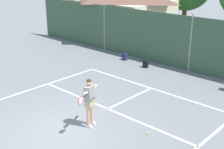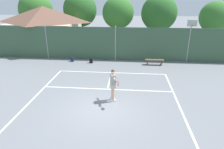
{
  "view_description": "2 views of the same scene",
  "coord_description": "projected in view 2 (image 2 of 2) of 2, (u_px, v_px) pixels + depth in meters",
  "views": [
    {
      "loc": [
        7.94,
        -5.84,
        5.71
      ],
      "look_at": [
        -1.26,
        4.1,
        0.76
      ],
      "focal_mm": 49.6,
      "sensor_mm": 36.0,
      "label": 1
    },
    {
      "loc": [
        1.37,
        -8.86,
        5.39
      ],
      "look_at": [
        0.26,
        2.96,
        0.83
      ],
      "focal_mm": 31.76,
      "sensor_mm": 36.0,
      "label": 2
    }
  ],
  "objects": [
    {
      "name": "chainlink_fence",
      "position": [
        115.0,
        44.0,
        18.11
      ],
      "size": [
        26.09,
        0.09,
        3.17
      ],
      "color": "#38563D",
      "rests_on": "ground"
    },
    {
      "name": "tennis_player",
      "position": [
        113.0,
        83.0,
        10.79
      ],
      "size": [
        0.56,
        1.36,
        1.85
      ],
      "color": "silver",
      "rests_on": "ground"
    },
    {
      "name": "courtside_bench",
      "position": [
        154.0,
        61.0,
        17.07
      ],
      "size": [
        1.6,
        0.36,
        0.48
      ],
      "color": "brown",
      "rests_on": "ground"
    },
    {
      "name": "treeline_backdrop",
      "position": [
        113.0,
        12.0,
        24.98
      ],
      "size": [
        26.65,
        3.97,
        6.18
      ],
      "color": "brown",
      "rests_on": "ground"
    },
    {
      "name": "basketball_hoop",
      "position": [
        191.0,
        33.0,
        18.81
      ],
      "size": [
        0.9,
        0.67,
        3.55
      ],
      "color": "yellow",
      "rests_on": "ground"
    },
    {
      "name": "tennis_ball",
      "position": [
        146.0,
        94.0,
        11.91
      ],
      "size": [
        0.07,
        0.07,
        0.07
      ],
      "primitive_type": "sphere",
      "color": "#CCE033",
      "rests_on": "ground"
    },
    {
      "name": "ground_plane",
      "position": [
        102.0,
        109.0,
        10.29
      ],
      "size": [
        120.0,
        120.0,
        0.0
      ],
      "primitive_type": "plane",
      "color": "slate"
    },
    {
      "name": "court_markings",
      "position": [
        103.0,
        103.0,
        10.89
      ],
      "size": [
        8.3,
        11.1,
        0.01
      ],
      "color": "white",
      "rests_on": "ground"
    },
    {
      "name": "backpack_navy",
      "position": [
        72.0,
        59.0,
        18.08
      ],
      "size": [
        0.28,
        0.24,
        0.46
      ],
      "color": "navy",
      "rests_on": "ground"
    },
    {
      "name": "clubhouse_building",
      "position": [
        45.0,
        27.0,
        21.79
      ],
      "size": [
        7.5,
        5.84,
        4.66
      ],
      "color": "beige",
      "rests_on": "ground"
    },
    {
      "name": "backpack_black",
      "position": [
        91.0,
        61.0,
        17.66
      ],
      "size": [
        0.29,
        0.26,
        0.46
      ],
      "color": "black",
      "rests_on": "ground"
    }
  ]
}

